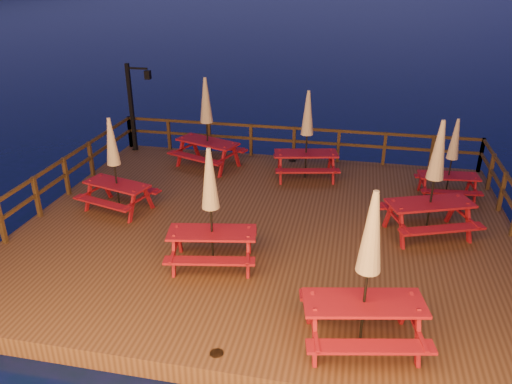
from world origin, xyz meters
TOP-DOWN VIEW (x-y plane):
  - ground at (0.00, 0.00)m, footprint 500.00×500.00m
  - deck at (0.00, 0.00)m, footprint 12.00×10.00m
  - deck_piles at (0.00, 0.00)m, footprint 11.44×9.44m
  - railing at (0.00, 1.78)m, footprint 11.80×9.75m
  - lamp_post at (-5.39, 4.55)m, footprint 0.85×0.18m
  - picnic_table_0 at (4.58, 2.63)m, footprint 1.70×1.44m
  - picnic_table_1 at (2.35, -3.85)m, footprint 2.30×2.02m
  - picnic_table_2 at (3.84, 0.35)m, footprint 2.45×2.25m
  - picnic_table_3 at (-2.59, 3.57)m, footprint 2.46×2.25m
  - picnic_table_4 at (-4.01, 0.09)m, footprint 2.08×1.86m
  - picnic_table_5 at (-0.83, -1.97)m, footprint 2.11×1.84m
  - picnic_table_6 at (0.57, 3.27)m, footprint 2.16×1.91m

SIDE VIEW (x-z plane):
  - deck_piles at x=0.00m, z-range -1.00..0.40m
  - ground at x=0.00m, z-range 0.00..0.00m
  - deck at x=0.00m, z-range 0.00..0.40m
  - railing at x=0.00m, z-range 0.61..1.71m
  - picnic_table_0 at x=4.58m, z-range 0.44..2.72m
  - picnic_table_4 at x=-4.01m, z-range 0.45..2.96m
  - picnic_table_5 at x=-0.83m, z-range 0.45..3.11m
  - picnic_table_6 at x=0.57m, z-range 0.45..3.14m
  - picnic_table_2 at x=3.84m, z-range 0.46..3.30m
  - picnic_table_3 at x=-2.59m, z-range 0.46..3.32m
  - picnic_table_1 at x=2.35m, z-range 0.46..3.33m
  - lamp_post at x=-5.39m, z-range 0.70..3.70m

